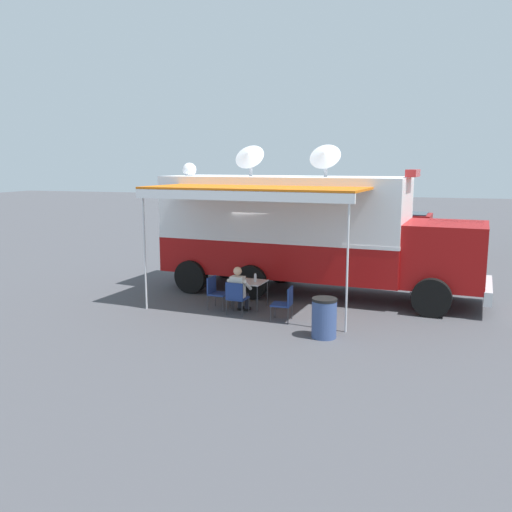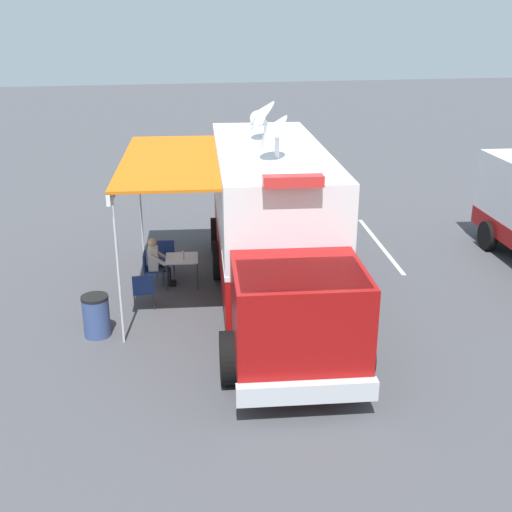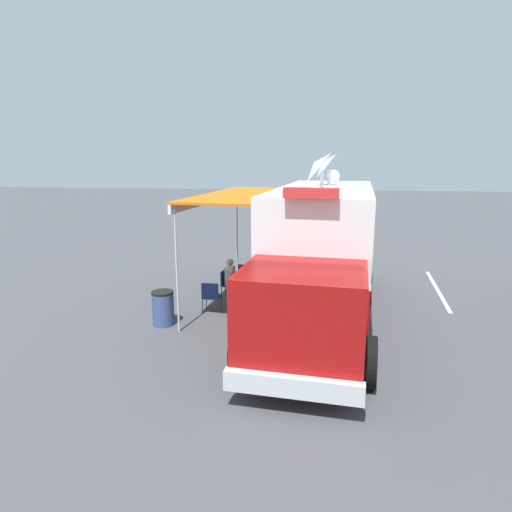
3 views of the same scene
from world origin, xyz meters
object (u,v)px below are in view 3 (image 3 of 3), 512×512
Objects in this scene: folding_chair_spare_by_truck at (211,294)px; seated_responder at (233,278)px; folding_chair_at_table at (227,282)px; water_bottle at (252,275)px; command_truck at (320,247)px; folding_table at (252,279)px; trash_bin at (163,308)px; folding_chair_beside_table at (244,276)px.

folding_chair_spare_by_truck is 0.70× the size of seated_responder.
folding_chair_at_table is 0.23m from seated_responder.
folding_chair_spare_by_truck is (1.01, 1.09, -0.32)m from water_bottle.
command_truck is at bearing 156.19° from folding_chair_at_table.
folding_chair_at_table and folding_chair_spare_by_truck have the same top height.
water_bottle is (2.03, -0.99, -1.11)m from command_truck.
water_bottle is 1.52m from folding_chair_spare_by_truck.
command_truck reaches higher than water_bottle.
folding_table is 0.22m from water_bottle.
folding_table is 3.89× the size of water_bottle.
folding_chair_spare_by_truck is at bearing -131.17° from trash_bin.
folding_table is 0.94m from folding_chair_beside_table.
seated_responder reaches higher than water_bottle.
water_bottle is at bearing 158.64° from seated_responder.
folding_chair_at_table is at bearing -17.90° from water_bottle.
trash_bin is at bearing 48.09° from water_bottle.
trash_bin is (1.61, 3.24, -0.06)m from folding_chair_beside_table.
trash_bin is at bearing 50.21° from folding_table.
seated_responder is at bearing 174.65° from folding_chair_at_table.
folding_chair_beside_table is (0.40, -1.00, -0.32)m from water_bottle.
command_truck is 10.63× the size of trash_bin.
seated_responder is 1.37× the size of trash_bin.
water_bottle reaches higher than trash_bin.
folding_chair_beside_table is 1.00× the size of folding_chair_spare_by_truck.
trash_bin is at bearing 64.59° from folding_chair_at_table.
folding_table is at bearing 171.71° from folding_chair_at_table.
water_bottle is at bearing 162.10° from folding_chair_at_table.
seated_responder is (0.23, 0.75, 0.14)m from folding_chair_beside_table.
folding_chair_beside_table is at bearing -119.93° from folding_chair_at_table.
folding_chair_spare_by_truck is at bearing 74.42° from seated_responder.
command_truck is 2.67m from folding_table.
folding_table is at bearing -128.45° from folding_chair_spare_by_truck.
folding_chair_at_table is 0.96× the size of trash_bin.
folding_chair_beside_table is 0.96× the size of trash_bin.
folding_chair_beside_table is at bearing -116.46° from trash_bin.
water_bottle reaches higher than folding_chair_spare_by_truck.
command_truck is at bearing 153.93° from water_bottle.
seated_responder is at bearing -21.36° from water_bottle.
folding_chair_spare_by_truck is 0.96× the size of trash_bin.
command_truck reaches higher than seated_responder.
water_bottle is 1.12m from folding_chair_beside_table.
folding_chair_beside_table is at bearing -68.21° from water_bottle.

